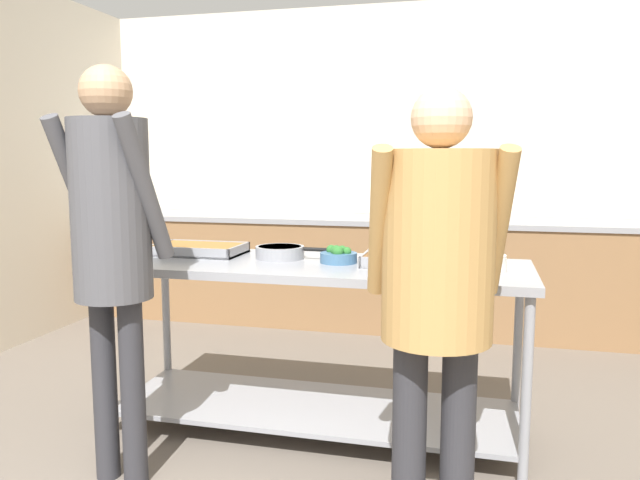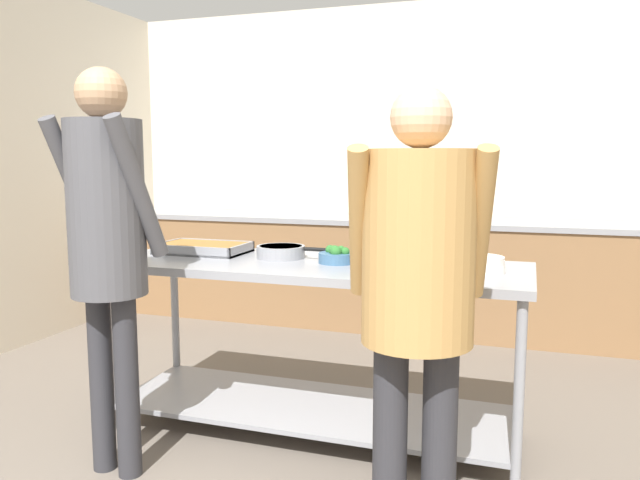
{
  "view_description": "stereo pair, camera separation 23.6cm",
  "coord_description": "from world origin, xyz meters",
  "px_view_note": "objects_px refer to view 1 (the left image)",
  "views": [
    {
      "loc": [
        0.78,
        -0.97,
        1.37
      ],
      "look_at": [
        0.01,
        2.05,
        0.96
      ],
      "focal_mm": 35.0,
      "sensor_mm": 36.0,
      "label": 1
    },
    {
      "loc": [
        1.01,
        -0.9,
        1.37
      ],
      "look_at": [
        0.01,
        2.05,
        0.96
      ],
      "focal_mm": 35.0,
      "sensor_mm": 36.0,
      "label": 2
    }
  ],
  "objects_px": {
    "serving_tray_roast": "(199,250)",
    "broccoli_bowl": "(338,256)",
    "guest_serving_right": "(112,227)",
    "water_bottle": "(410,204)",
    "serving_tray_vegetables": "(406,260)",
    "plate_stack": "(482,262)",
    "guest_serving_left": "(438,269)",
    "sauce_pan": "(280,252)"
  },
  "relations": [
    {
      "from": "sauce_pan",
      "to": "broccoli_bowl",
      "type": "relative_size",
      "value": 2.14
    },
    {
      "from": "serving_tray_roast",
      "to": "guest_serving_left",
      "type": "bearing_deg",
      "value": -32.49
    },
    {
      "from": "serving_tray_vegetables",
      "to": "sauce_pan",
      "type": "bearing_deg",
      "value": 175.48
    },
    {
      "from": "serving_tray_roast",
      "to": "serving_tray_vegetables",
      "type": "distance_m",
      "value": 1.12
    },
    {
      "from": "guest_serving_right",
      "to": "plate_stack",
      "type": "bearing_deg",
      "value": 24.46
    },
    {
      "from": "sauce_pan",
      "to": "guest_serving_left",
      "type": "bearing_deg",
      "value": -43.75
    },
    {
      "from": "sauce_pan",
      "to": "serving_tray_vegetables",
      "type": "xyz_separation_m",
      "value": [
        0.65,
        -0.05,
        -0.01
      ]
    },
    {
      "from": "broccoli_bowl",
      "to": "water_bottle",
      "type": "xyz_separation_m",
      "value": [
        0.12,
        2.14,
        0.11
      ]
    },
    {
      "from": "serving_tray_vegetables",
      "to": "guest_serving_right",
      "type": "bearing_deg",
      "value": -147.82
    },
    {
      "from": "water_bottle",
      "to": "serving_tray_roast",
      "type": "bearing_deg",
      "value": -113.66
    },
    {
      "from": "plate_stack",
      "to": "guest_serving_right",
      "type": "height_order",
      "value": "guest_serving_right"
    },
    {
      "from": "guest_serving_left",
      "to": "guest_serving_right",
      "type": "height_order",
      "value": "guest_serving_right"
    },
    {
      "from": "guest_serving_right",
      "to": "guest_serving_left",
      "type": "bearing_deg",
      "value": -2.07
    },
    {
      "from": "water_bottle",
      "to": "serving_tray_vegetables",
      "type": "bearing_deg",
      "value": -84.22
    },
    {
      "from": "serving_tray_roast",
      "to": "sauce_pan",
      "type": "distance_m",
      "value": 0.47
    },
    {
      "from": "broccoli_bowl",
      "to": "guest_serving_left",
      "type": "distance_m",
      "value": 0.92
    },
    {
      "from": "plate_stack",
      "to": "guest_serving_right",
      "type": "relative_size",
      "value": 0.13
    },
    {
      "from": "plate_stack",
      "to": "serving_tray_roast",
      "type": "bearing_deg",
      "value": 175.57
    },
    {
      "from": "guest_serving_left",
      "to": "water_bottle",
      "type": "xyz_separation_m",
      "value": [
        -0.41,
        2.89,
        0.02
      ]
    },
    {
      "from": "serving_tray_vegetables",
      "to": "plate_stack",
      "type": "bearing_deg",
      "value": -5.88
    },
    {
      "from": "serving_tray_roast",
      "to": "broccoli_bowl",
      "type": "xyz_separation_m",
      "value": [
        0.78,
        -0.08,
        0.01
      ]
    },
    {
      "from": "serving_tray_vegetables",
      "to": "serving_tray_roast",
      "type": "bearing_deg",
      "value": 176.03
    },
    {
      "from": "serving_tray_roast",
      "to": "guest_serving_left",
      "type": "height_order",
      "value": "guest_serving_left"
    },
    {
      "from": "sauce_pan",
      "to": "guest_serving_right",
      "type": "distance_m",
      "value": 0.92
    },
    {
      "from": "serving_tray_roast",
      "to": "sauce_pan",
      "type": "height_order",
      "value": "sauce_pan"
    },
    {
      "from": "serving_tray_roast",
      "to": "serving_tray_vegetables",
      "type": "height_order",
      "value": "same"
    },
    {
      "from": "sauce_pan",
      "to": "water_bottle",
      "type": "relative_size",
      "value": 1.6
    },
    {
      "from": "sauce_pan",
      "to": "guest_serving_right",
      "type": "relative_size",
      "value": 0.22
    },
    {
      "from": "serving_tray_vegetables",
      "to": "guest_serving_right",
      "type": "xyz_separation_m",
      "value": [
        -1.13,
        -0.71,
        0.2
      ]
    },
    {
      "from": "guest_serving_right",
      "to": "broccoli_bowl",
      "type": "bearing_deg",
      "value": 41.45
    },
    {
      "from": "broccoli_bowl",
      "to": "guest_serving_right",
      "type": "relative_size",
      "value": 0.1
    },
    {
      "from": "serving_tray_roast",
      "to": "guest_serving_right",
      "type": "bearing_deg",
      "value": -90.8
    },
    {
      "from": "serving_tray_roast",
      "to": "sauce_pan",
      "type": "relative_size",
      "value": 1.2
    },
    {
      "from": "guest_serving_left",
      "to": "guest_serving_right",
      "type": "relative_size",
      "value": 0.93
    },
    {
      "from": "serving_tray_roast",
      "to": "guest_serving_right",
      "type": "xyz_separation_m",
      "value": [
        -0.01,
        -0.79,
        0.2
      ]
    },
    {
      "from": "guest_serving_left",
      "to": "water_bottle",
      "type": "distance_m",
      "value": 2.91
    },
    {
      "from": "guest_serving_right",
      "to": "water_bottle",
      "type": "distance_m",
      "value": 2.98
    },
    {
      "from": "sauce_pan",
      "to": "plate_stack",
      "type": "height_order",
      "value": "plate_stack"
    },
    {
      "from": "guest_serving_left",
      "to": "guest_serving_right",
      "type": "bearing_deg",
      "value": 177.93
    },
    {
      "from": "serving_tray_vegetables",
      "to": "guest_serving_right",
      "type": "relative_size",
      "value": 0.24
    },
    {
      "from": "serving_tray_roast",
      "to": "water_bottle",
      "type": "height_order",
      "value": "water_bottle"
    },
    {
      "from": "plate_stack",
      "to": "serving_tray_vegetables",
      "type": "bearing_deg",
      "value": 174.12
    }
  ]
}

